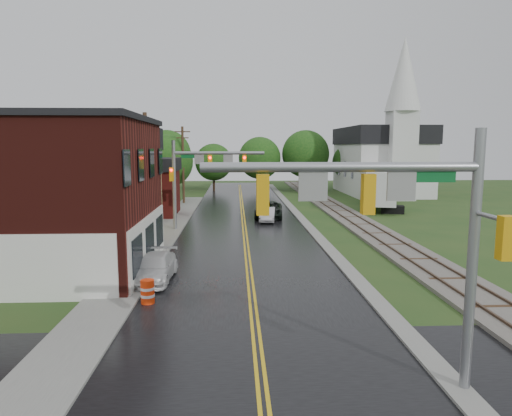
{
  "coord_description": "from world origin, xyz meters",
  "views": [
    {
      "loc": [
        -0.71,
        -9.58,
        6.73
      ],
      "look_at": [
        0.36,
        14.2,
        3.5
      ],
      "focal_mm": 32.0,
      "sensor_mm": 36.0,
      "label": 1
    }
  ],
  "objects": [
    {
      "name": "sidewalk_left",
      "position": [
        -6.2,
        25.0,
        0.0
      ],
      "size": [
        2.4,
        50.0,
        0.12
      ],
      "primitive_type": "cube",
      "color": "gray",
      "rests_on": "ground"
    },
    {
      "name": "darkred_building",
      "position": [
        -10.0,
        35.0,
        2.2
      ],
      "size": [
        7.0,
        6.0,
        4.4
      ],
      "primitive_type": "cube",
      "color": "#3F0F0C",
      "rests_on": "ground"
    },
    {
      "name": "traffic_signal_near",
      "position": [
        3.47,
        2.0,
        4.97
      ],
      "size": [
        7.34,
        0.3,
        7.2
      ],
      "color": "gray",
      "rests_on": "ground"
    },
    {
      "name": "utility_pole_c",
      "position": [
        -6.8,
        44.0,
        4.72
      ],
      "size": [
        1.8,
        0.28,
        9.0
      ],
      "color": "#382616",
      "rests_on": "ground"
    },
    {
      "name": "suv_dark",
      "position": [
        2.41,
        33.01,
        0.76
      ],
      "size": [
        3.01,
        5.68,
        1.52
      ],
      "primitive_type": "imported",
      "rotation": [
        0.0,
        0.0,
        -0.09
      ],
      "color": "black",
      "rests_on": "ground"
    },
    {
      "name": "tree_left_c",
      "position": [
        -13.85,
        39.9,
        4.51
      ],
      "size": [
        6.0,
        6.0,
        7.65
      ],
      "color": "black",
      "rests_on": "ground"
    },
    {
      "name": "semi_trailer",
      "position": [
        15.16,
        40.43,
        2.47
      ],
      "size": [
        6.3,
        13.92,
        4.21
      ],
      "color": "black",
      "rests_on": "ground"
    },
    {
      "name": "sedan_silver",
      "position": [
        2.15,
        30.83,
        0.63
      ],
      "size": [
        1.75,
        3.93,
        1.25
      ],
      "primitive_type": "imported",
      "rotation": [
        0.0,
        0.0,
        -0.11
      ],
      "color": "#B7B6BB",
      "rests_on": "ground"
    },
    {
      "name": "yellow_house",
      "position": [
        -11.0,
        26.0,
        3.2
      ],
      "size": [
        8.0,
        7.0,
        6.4
      ],
      "primitive_type": "cube",
      "color": "tan",
      "rests_on": "ground"
    },
    {
      "name": "utility_pole_b",
      "position": [
        -6.8,
        22.0,
        4.72
      ],
      "size": [
        1.8,
        0.28,
        9.0
      ],
      "color": "#382616",
      "rests_on": "ground"
    },
    {
      "name": "tree_left_b",
      "position": [
        -17.85,
        31.9,
        5.72
      ],
      "size": [
        7.6,
        7.6,
        9.69
      ],
      "color": "black",
      "rests_on": "ground"
    },
    {
      "name": "pickup_white",
      "position": [
        -4.8,
        12.95,
        0.65
      ],
      "size": [
        2.03,
        4.57,
        1.3
      ],
      "primitive_type": "imported",
      "rotation": [
        0.0,
        0.0,
        -0.05
      ],
      "color": "silver",
      "rests_on": "ground"
    },
    {
      "name": "cross_road",
      "position": [
        0.0,
        2.0,
        0.0
      ],
      "size": [
        60.0,
        9.0,
        0.02
      ],
      "primitive_type": "cube",
      "color": "black",
      "rests_on": "ground"
    },
    {
      "name": "curb_right",
      "position": [
        5.4,
        35.0,
        0.0
      ],
      "size": [
        0.8,
        70.0,
        0.12
      ],
      "primitive_type": "cube",
      "color": "gray",
      "rests_on": "ground"
    },
    {
      "name": "main_road",
      "position": [
        0.0,
        30.0,
        0.0
      ],
      "size": [
        10.0,
        90.0,
        0.02
      ],
      "primitive_type": "cube",
      "color": "black",
      "rests_on": "ground"
    },
    {
      "name": "brick_building",
      "position": [
        -12.48,
        15.0,
        4.15
      ],
      "size": [
        14.3,
        10.3,
        8.3
      ],
      "color": "#45130E",
      "rests_on": "ground"
    },
    {
      "name": "construction_barrel",
      "position": [
        -4.52,
        9.54,
        0.52
      ],
      "size": [
        0.68,
        0.68,
        1.05
      ],
      "primitive_type": "cylinder",
      "rotation": [
        0.0,
        0.0,
        -0.18
      ],
      "color": "#F2330A",
      "rests_on": "ground"
    },
    {
      "name": "church",
      "position": [
        20.0,
        53.74,
        5.83
      ],
      "size": [
        10.4,
        18.4,
        20.0
      ],
      "color": "silver",
      "rests_on": "ground"
    },
    {
      "name": "traffic_signal_far",
      "position": [
        -3.47,
        27.0,
        4.97
      ],
      "size": [
        7.34,
        0.43,
        7.2
      ],
      "color": "gray",
      "rests_on": "ground"
    },
    {
      "name": "tree_left_e",
      "position": [
        -8.85,
        45.9,
        4.81
      ],
      "size": [
        6.4,
        6.4,
        8.16
      ],
      "color": "black",
      "rests_on": "ground"
    },
    {
      "name": "railroad",
      "position": [
        10.0,
        35.0,
        0.11
      ],
      "size": [
        3.2,
        80.0,
        0.3
      ],
      "color": "#59544C",
      "rests_on": "ground"
    }
  ]
}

